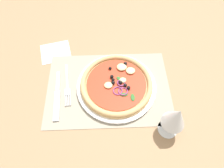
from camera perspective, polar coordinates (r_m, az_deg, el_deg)
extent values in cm
cube|color=#9E7A56|center=(73.27, -0.69, -1.54)|extent=(190.00, 140.00, 2.40)
cube|color=#A39984|center=(72.06, -0.70, -0.98)|extent=(45.22, 31.21, 0.40)
cylinder|color=white|center=(71.64, 1.64, -0.39)|extent=(29.02, 29.02, 1.13)
cylinder|color=tan|center=(70.73, 1.66, 0.05)|extent=(26.29, 26.29, 1.00)
torus|color=tan|center=(69.99, 1.68, 0.42)|extent=(25.99, 25.99, 1.80)
cylinder|color=#B7381E|center=(70.17, 1.67, 0.33)|extent=(21.56, 21.56, 0.30)
ellipsoid|color=beige|center=(68.96, -0.53, -0.32)|extent=(3.03, 2.73, 0.91)
ellipsoid|color=beige|center=(70.31, 3.59, 1.18)|extent=(2.50, 2.25, 0.75)
ellipsoid|color=beige|center=(72.69, 5.84, 3.93)|extent=(3.46, 3.11, 1.04)
ellipsoid|color=beige|center=(73.36, 3.23, 5.01)|extent=(3.77, 3.39, 1.13)
sphere|color=black|center=(69.25, 0.77, 0.26)|extent=(1.15, 1.15, 1.15)
sphere|color=black|center=(70.06, 0.68, 1.32)|extent=(1.15, 1.15, 1.15)
sphere|color=black|center=(68.48, 5.27, -1.09)|extent=(1.29, 1.29, 1.29)
sphere|color=black|center=(72.95, -0.19, 4.69)|extent=(1.11, 1.11, 1.11)
sphere|color=black|center=(68.95, 4.28, -0.33)|extent=(1.24, 1.24, 1.24)
sphere|color=black|center=(74.24, 4.30, 6.00)|extent=(1.40, 1.40, 1.40)
sphere|color=black|center=(69.49, 2.84, 0.63)|extent=(1.35, 1.35, 1.35)
sphere|color=black|center=(70.67, 0.32, 2.20)|extent=(1.29, 1.29, 1.29)
sphere|color=black|center=(69.50, 0.69, 0.75)|extent=(1.35, 1.35, 1.35)
torus|color=#8E3D75|center=(68.08, 3.65, -2.13)|extent=(3.60, 3.58, 1.17)
torus|color=#8E3D75|center=(68.08, 2.07, -1.99)|extent=(3.48, 3.47, 0.64)
torus|color=#8E3D75|center=(69.96, 3.04, 0.57)|extent=(3.09, 3.03, 1.25)
ellipsoid|color=#2D6B28|center=(67.54, 3.89, -3.07)|extent=(2.82, 1.45, 0.30)
ellipsoid|color=#2D6B28|center=(70.69, 2.65, 1.47)|extent=(2.95, 2.99, 0.30)
ellipsoid|color=#2D6B28|center=(67.28, 6.50, -3.91)|extent=(1.47, 2.83, 0.30)
cube|color=silver|center=(76.01, -12.76, 2.19)|extent=(2.18, 11.19, 0.44)
cube|color=silver|center=(72.35, -12.57, -2.27)|extent=(2.47, 2.76, 0.44)
cube|color=silver|center=(70.84, -13.19, -4.76)|extent=(0.81, 4.33, 0.44)
cube|color=silver|center=(70.75, -12.71, -4.70)|extent=(0.81, 4.33, 0.44)
cube|color=silver|center=(70.66, -12.23, -4.64)|extent=(0.81, 4.33, 0.44)
cube|color=silver|center=(70.58, -11.75, -4.59)|extent=(0.81, 4.33, 0.44)
cube|color=silver|center=(75.50, -15.21, 0.81)|extent=(1.80, 8.46, 0.62)
cube|color=silver|center=(70.72, -15.54, -6.08)|extent=(2.69, 11.70, 0.44)
cylinder|color=silver|center=(68.12, 16.32, -12.51)|extent=(6.40, 6.40, 0.40)
cylinder|color=silver|center=(65.21, 17.01, -11.59)|extent=(0.80, 0.80, 6.00)
cone|color=silver|center=(58.73, 18.80, -9.14)|extent=(7.20, 7.20, 8.50)
cone|color=#4C993D|center=(58.81, 18.77, -9.17)|extent=(6.40, 6.40, 7.51)
cube|color=white|center=(85.26, -15.91, 9.04)|extent=(14.04, 13.16, 0.36)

